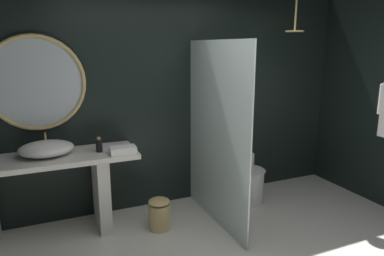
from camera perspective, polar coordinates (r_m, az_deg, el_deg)
The scene contains 10 objects.
back_wall_panel at distance 4.25m, azimuth -3.48°, elevation 4.80°, with size 4.80×0.10×2.60m, color black.
vanity_counter at distance 3.85m, azimuth -22.64°, elevation -8.66°, with size 1.82×0.58×0.85m.
vessel_sink at distance 3.77m, azimuth -22.61°, elevation -3.12°, with size 0.53×0.43×0.20m.
soap_dispenser at distance 3.73m, azimuth -14.88°, elevation -2.73°, with size 0.07×0.07×0.16m.
round_wall_mirror at distance 3.89m, azimuth -24.03°, elevation 6.68°, with size 0.98×0.04×0.98m.
shower_glass_panel at distance 3.75m, azimuth 3.99°, elevation -1.17°, with size 0.02×1.37×1.98m, color silver.
rain_shower_head at distance 4.50m, azimuth 16.40°, elevation 15.38°, with size 0.22×0.22×0.42m.
toilet at distance 4.57m, azimuth 8.55°, elevation -8.21°, with size 0.41×0.62×0.55m.
waste_bin at distance 3.87m, azimuth -5.34°, elevation -13.68°, with size 0.23×0.23×0.35m.
folded_hand_towel at distance 3.63m, azimuth -11.17°, elevation -3.55°, with size 0.26×0.17×0.07m, color white.
Camera 1 is at (-1.43, -2.06, 1.92)m, focal length 32.78 mm.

